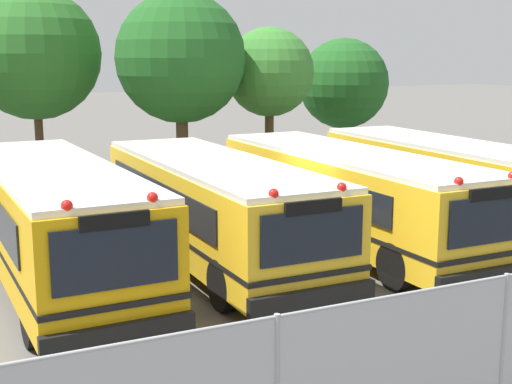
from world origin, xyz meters
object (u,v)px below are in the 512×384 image
(school_bus_1, at_px, (214,205))
(tree_3, at_px, (271,72))
(school_bus_2, at_px, (349,193))
(tree_2, at_px, (179,58))
(school_bus_0, at_px, (55,219))
(tree_1, at_px, (31,52))
(tree_4, at_px, (342,83))
(school_bus_3, at_px, (458,182))

(school_bus_1, xyz_separation_m, tree_3, (6.23, 9.42, 2.82))
(school_bus_2, height_order, tree_2, tree_2)
(school_bus_0, relative_size, school_bus_1, 1.01)
(school_bus_2, bearing_deg, tree_1, -64.70)
(school_bus_2, distance_m, tree_4, 13.94)
(school_bus_1, xyz_separation_m, school_bus_3, (7.31, 0.02, -0.01))
(school_bus_1, xyz_separation_m, tree_4, (10.84, 11.61, 2.27))
(school_bus_2, relative_size, tree_4, 1.79)
(tree_3, bearing_deg, school_bus_2, -105.19)
(school_bus_0, height_order, school_bus_3, school_bus_0)
(school_bus_3, bearing_deg, school_bus_2, 3.49)
(tree_2, height_order, tree_3, tree_2)
(school_bus_2, relative_size, school_bus_3, 0.93)
(tree_2, bearing_deg, tree_1, 146.88)
(tree_1, distance_m, tree_2, 5.43)
(tree_2, xyz_separation_m, tree_3, (3.86, 0.46, -0.53))
(school_bus_1, bearing_deg, tree_3, -123.60)
(school_bus_1, distance_m, tree_3, 11.64)
(tree_3, bearing_deg, school_bus_1, -123.46)
(school_bus_2, xyz_separation_m, tree_1, (-5.81, 12.03, 3.57))
(tree_3, bearing_deg, tree_1, 163.43)
(school_bus_1, height_order, tree_3, tree_3)
(tree_1, distance_m, tree_3, 8.79)
(school_bus_1, relative_size, school_bus_3, 0.87)
(school_bus_1, distance_m, tree_2, 9.85)
(school_bus_0, bearing_deg, tree_3, -137.46)
(school_bus_0, bearing_deg, tree_1, -98.50)
(school_bus_0, xyz_separation_m, tree_3, (9.85, 9.57, 2.75))
(tree_3, bearing_deg, school_bus_3, -83.43)
(tree_1, height_order, tree_2, tree_1)
(tree_2, distance_m, tree_4, 8.94)
(tree_1, xyz_separation_m, tree_4, (13.01, -0.32, -1.30))
(tree_2, distance_m, tree_3, 3.92)
(tree_1, xyz_separation_m, tree_2, (4.54, -2.96, -0.22))
(school_bus_3, height_order, tree_1, tree_1)
(school_bus_1, bearing_deg, tree_2, -104.98)
(school_bus_0, xyz_separation_m, school_bus_2, (7.26, 0.03, -0.07))
(school_bus_0, height_order, tree_2, tree_2)
(school_bus_3, distance_m, tree_1, 15.63)
(school_bus_2, distance_m, tree_2, 9.75)
(school_bus_0, distance_m, school_bus_2, 7.26)
(school_bus_0, bearing_deg, tree_2, -125.00)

